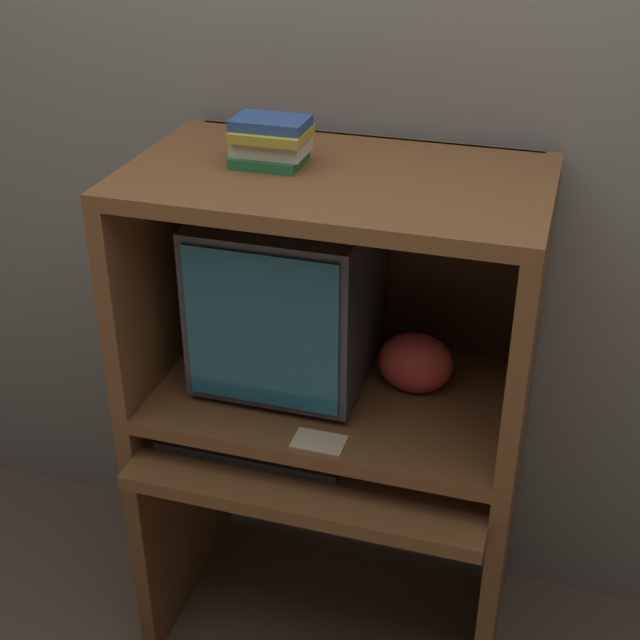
% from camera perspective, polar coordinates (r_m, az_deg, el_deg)
% --- Properties ---
extents(wall_back, '(6.00, 0.06, 2.60)m').
position_cam_1_polar(wall_back, '(2.26, 3.45, 11.34)').
color(wall_back, gray).
rests_on(wall_back, ground_plane).
extents(desk_base, '(0.92, 0.63, 0.68)m').
position_cam_1_polar(desk_base, '(2.37, 0.58, -11.96)').
color(desk_base, brown).
rests_on(desk_base, ground_plane).
extents(desk_monitor_shelf, '(0.92, 0.55, 0.10)m').
position_cam_1_polar(desk_monitor_shelf, '(2.20, 0.93, -4.92)').
color(desk_monitor_shelf, brown).
rests_on(desk_monitor_shelf, desk_base).
extents(hutch_upper, '(0.92, 0.55, 0.55)m').
position_cam_1_polar(hutch_upper, '(2.03, 1.27, 4.82)').
color(hutch_upper, brown).
rests_on(hutch_upper, desk_monitor_shelf).
extents(crt_monitor, '(0.39, 0.40, 0.43)m').
position_cam_1_polar(crt_monitor, '(2.13, -2.00, 1.66)').
color(crt_monitor, '#333338').
rests_on(crt_monitor, desk_monitor_shelf).
extents(keyboard, '(0.46, 0.14, 0.03)m').
position_cam_1_polar(keyboard, '(2.16, -4.31, -8.00)').
color(keyboard, '#2D2D30').
rests_on(keyboard, desk_base).
extents(mouse, '(0.07, 0.05, 0.03)m').
position_cam_1_polar(mouse, '(2.09, 3.31, -9.26)').
color(mouse, '#28282B').
rests_on(mouse, desk_base).
extents(snack_bag, '(0.18, 0.14, 0.15)m').
position_cam_1_polar(snack_bag, '(2.16, 6.14, -2.74)').
color(snack_bag, '#BC382D').
rests_on(snack_bag, desk_monitor_shelf).
extents(book_stack, '(0.16, 0.13, 0.10)m').
position_cam_1_polar(book_stack, '(1.97, -3.18, 11.35)').
color(book_stack, '#236638').
rests_on(book_stack, hutch_upper).
extents(paper_card, '(0.12, 0.08, 0.00)m').
position_cam_1_polar(paper_card, '(2.01, -0.07, -7.79)').
color(paper_card, '#CCB28C').
rests_on(paper_card, desk_monitor_shelf).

